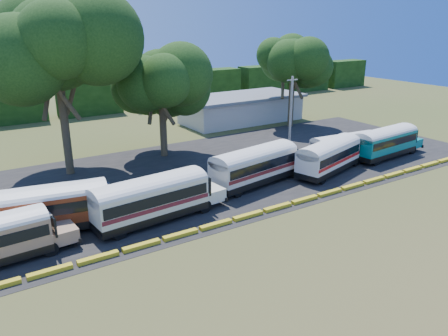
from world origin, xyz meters
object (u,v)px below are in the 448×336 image
bus_white_red (330,155)px  bus_teal (386,141)px  bus_cream_west (153,197)px  bus_red (48,206)px  tree_west (55,45)px

bus_white_red → bus_teal: (9.20, 0.33, 0.04)m
bus_cream_west → bus_white_red: bus_cream_west is taller
bus_red → bus_white_red: (26.90, -1.54, -0.12)m
bus_red → tree_west: (4.60, 12.58, 10.60)m
bus_red → bus_white_red: bus_red is taller
bus_red → bus_cream_west: 7.55m
bus_red → tree_west: bearing=79.8°
bus_cream_west → tree_west: 18.50m
bus_cream_west → tree_west: size_ratio=0.66×
bus_white_red → bus_teal: 9.20m
bus_red → tree_west: 17.08m
bus_white_red → tree_west: 28.49m
bus_teal → bus_white_red: bearing=177.5°
bus_white_red → bus_red: bearing=160.8°
bus_red → tree_west: size_ratio=0.66×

